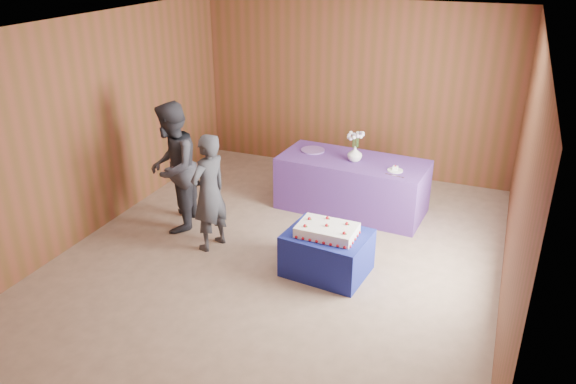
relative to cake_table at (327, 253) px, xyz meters
The scene contains 13 objects.
ground 0.70m from the cake_table, 163.95° to the left, with size 6.00×6.00×0.00m, color gray.
room_shell 1.68m from the cake_table, 163.95° to the left, with size 5.04×6.04×2.72m.
cake_table is the anchor object (origin of this frame).
serving_table 1.71m from the cake_table, 96.58° to the left, with size 2.00×0.90×0.75m, color #4D2E7E.
sheet_cake 0.31m from the cake_table, 85.48° to the right, with size 0.69×0.48×0.16m.
vase 1.76m from the cake_table, 95.76° to the left, with size 0.20×0.20×0.21m, color silver.
flower_spray 1.87m from the cake_table, 95.76° to the left, with size 0.24×0.24×0.18m.
platter 2.06m from the cake_table, 114.42° to the left, with size 0.34×0.34×0.02m, color #754F9E.
plate 1.64m from the cake_table, 74.36° to the left, with size 0.20×0.20×0.01m, color silver.
cake_slice 1.65m from the cake_table, 74.35° to the left, with size 0.06×0.06×0.07m.
knife 1.49m from the cake_table, 71.33° to the left, with size 0.26×0.02×0.00m, color silver.
guest_left 1.58m from the cake_table, behind, with size 0.53×0.35×1.46m, color #33343C.
guest_right 2.29m from the cake_table, behind, with size 0.82×0.64×1.69m, color #2F2F38.
Camera 1 is at (2.26, -5.45, 3.49)m, focal length 35.00 mm.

